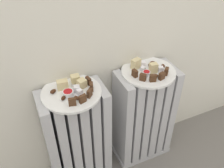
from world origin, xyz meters
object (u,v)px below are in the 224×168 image
jam_bowl_right (146,73)px  plate_left (71,93)px  radiator_right (144,117)px  plate_right (148,72)px  radiator_left (77,139)px  fork (73,90)px  jam_bowl_left (68,93)px

jam_bowl_right → plate_left: bearing=175.8°
radiator_right → plate_right: bearing=-116.6°
plate_left → radiator_right: bearing=0.0°
radiator_left → fork: 0.32m
radiator_left → jam_bowl_left: bearing=-134.2°
plate_left → jam_bowl_right: 0.36m
radiator_left → radiator_right: bearing=0.0°
jam_bowl_left → jam_bowl_right: bearing=-1.1°
radiator_right → plate_left: (-0.39, -0.00, 0.31)m
radiator_right → plate_right: size_ratio=2.25×
radiator_right → plate_right: plate_right is taller
radiator_left → plate_left: 0.31m
plate_left → fork: 0.01m
fork → jam_bowl_left: bearing=-140.1°
jam_bowl_left → jam_bowl_right: 0.38m
plate_left → jam_bowl_right: bearing=-4.2°
radiator_right → plate_left: 0.50m
radiator_right → fork: size_ratio=5.88×
plate_left → jam_bowl_left: jam_bowl_left is taller
plate_left → fork: fork is taller
plate_right → jam_bowl_left: bearing=-177.3°
radiator_left → jam_bowl_right: size_ratio=16.11×
jam_bowl_left → fork: 0.04m
radiator_right → jam_bowl_left: size_ratio=12.70×
radiator_right → plate_right: (-0.00, -0.00, 0.31)m
plate_right → jam_bowl_right: 0.04m
plate_left → jam_bowl_right: jam_bowl_right is taller
jam_bowl_left → plate_left: bearing=45.8°
radiator_left → plate_right: (0.39, -0.00, 0.31)m
radiator_right → jam_bowl_right: (-0.03, -0.03, 0.33)m
jam_bowl_left → radiator_right: bearing=2.7°
radiator_left → plate_right: 0.50m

